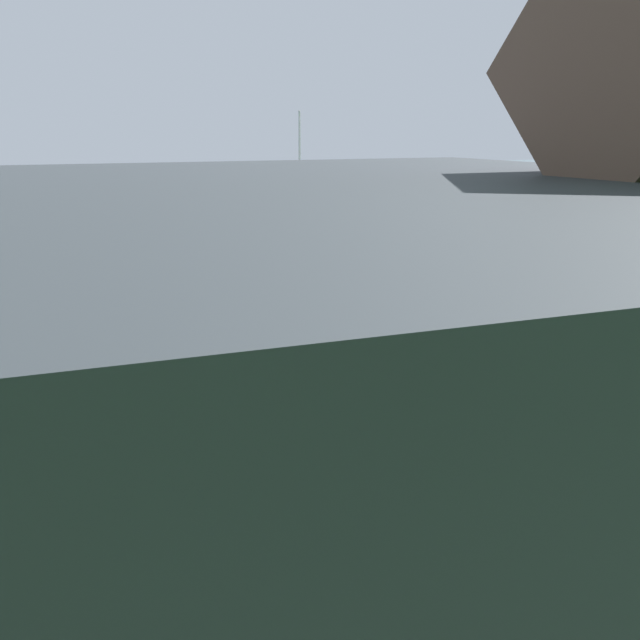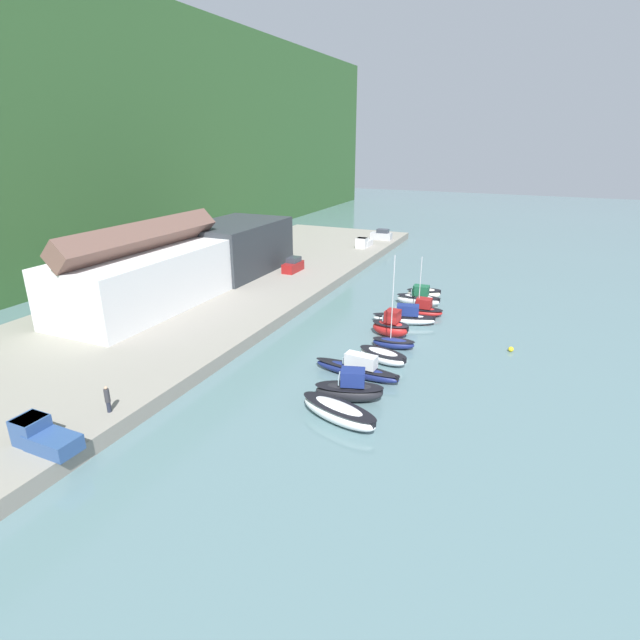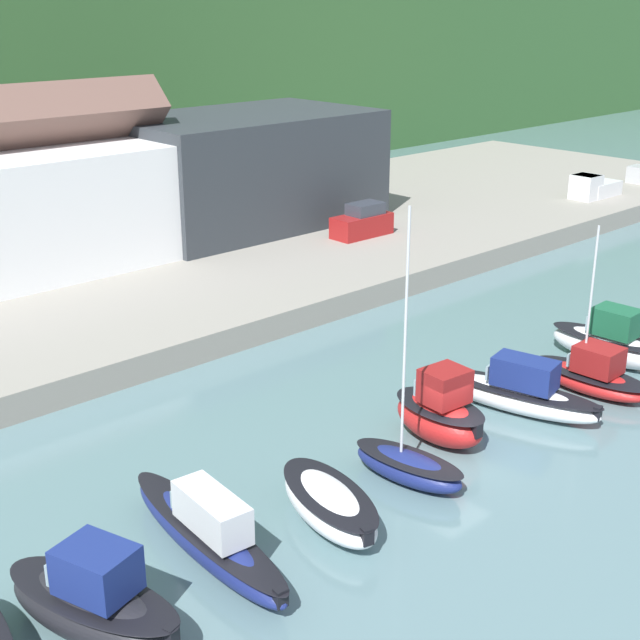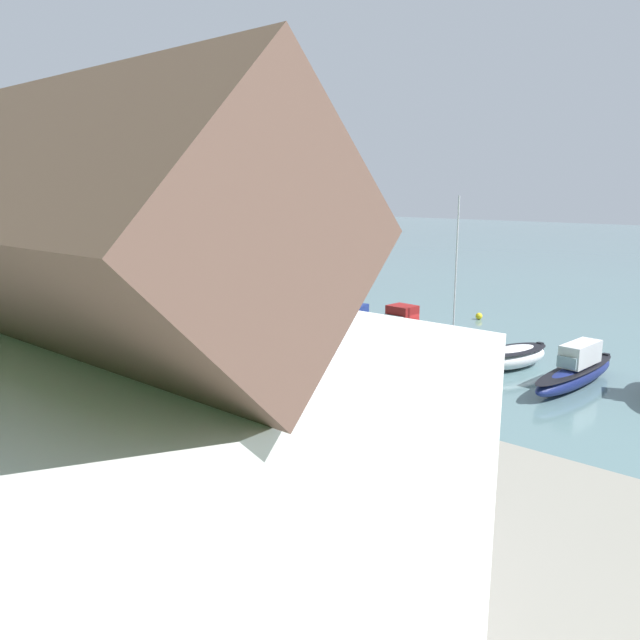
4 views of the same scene
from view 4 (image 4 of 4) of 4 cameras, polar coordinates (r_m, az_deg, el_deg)
ground_plane at (r=41.12m, az=8.89°, el=-2.74°), size 320.00×320.00×0.00m
moored_boat_2 at (r=35.84m, az=22.38°, el=-4.34°), size 2.32×8.57×2.32m
moored_boat_3 at (r=38.28m, az=17.28°, el=-3.18°), size 3.41×5.55×1.29m
moored_boat_4 at (r=39.89m, az=12.18°, el=-2.40°), size 2.17×4.60×9.90m
moored_boat_5 at (r=40.31m, az=7.32°, el=-1.34°), size 2.65×4.36×3.02m
moored_boat_6 at (r=43.21m, az=2.85°, el=-0.73°), size 3.39×7.63×2.36m
moored_boat_7 at (r=46.51m, az=-0.15°, el=0.11°), size 2.21×5.36×7.33m
moored_boat_8 at (r=47.92m, az=-4.29°, el=0.70°), size 2.27×5.79×2.72m
moored_boat_9 at (r=49.95m, az=-6.51°, el=0.93°), size 3.60×5.01×1.59m
mooring_buoy_0 at (r=51.60m, az=14.33°, el=0.35°), size 0.54×0.54×0.54m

